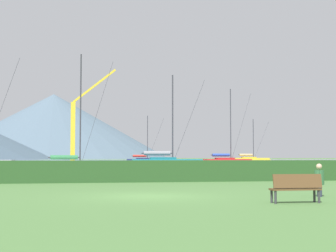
# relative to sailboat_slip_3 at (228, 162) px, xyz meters

# --- Properties ---
(ground_plane) EXTENTS (1000.00, 1000.00, 0.00)m
(ground_plane) POSITION_rel_sailboat_slip_3_xyz_m (-21.27, -57.17, -0.72)
(ground_plane) COLOR #477038
(harbor_water) EXTENTS (320.00, 246.00, 0.00)m
(harbor_water) POSITION_rel_sailboat_slip_3_xyz_m (-21.27, 79.83, -0.72)
(harbor_water) COLOR #8499A8
(harbor_water) RESTS_ON ground_plane
(hedge_line) EXTENTS (80.00, 1.20, 1.30)m
(hedge_line) POSITION_rel_sailboat_slip_3_xyz_m (-21.27, -46.17, -0.08)
(hedge_line) COLOR #284C23
(hedge_line) RESTS_ON ground_plane
(sailboat_slip_3) EXTENTS (8.59, 2.90, 12.27)m
(sailboat_slip_3) POSITION_rel_sailboat_slip_3_xyz_m (0.00, 0.00, 0.00)
(sailboat_slip_3) COLOR red
(sailboat_slip_3) RESTS_ON harbor_water
(sailboat_slip_5) EXTENTS (9.24, 3.48, 10.86)m
(sailboat_slip_5) POSITION_rel_sailboat_slip_3_xyz_m (-13.47, -20.17, 0.03)
(sailboat_slip_5) COLOR #19707A
(sailboat_slip_5) RESTS_ON harbor_water
(sailboat_slip_6) EXTENTS (8.14, 3.29, 9.65)m
(sailboat_slip_6) POSITION_rel_sailboat_slip_3_xyz_m (-9.95, 22.40, -0.06)
(sailboat_slip_6) COLOR navy
(sailboat_slip_6) RESTS_ON harbor_water
(sailboat_slip_7) EXTENTS (7.06, 2.76, 10.44)m
(sailboat_slip_7) POSITION_rel_sailboat_slip_3_xyz_m (-23.88, -32.31, -0.13)
(sailboat_slip_7) COLOR white
(sailboat_slip_7) RESTS_ON harbor_water
(sailboat_slip_8) EXTENTS (9.29, 2.83, 10.00)m
(sailboat_slip_8) POSITION_rel_sailboat_slip_3_xyz_m (15.56, 31.89, 0.04)
(sailboat_slip_8) COLOR gold
(sailboat_slip_8) RESTS_ON harbor_water
(park_bench_near_path) EXTENTS (1.67, 0.49, 0.95)m
(park_bench_near_path) POSITION_rel_sailboat_slip_3_xyz_m (-16.97, -60.95, -0.19)
(park_bench_near_path) COLOR brown
(park_bench_near_path) RESTS_ON ground_plane
(person_seated_viewer) EXTENTS (0.36, 0.56, 1.25)m
(person_seated_viewer) POSITION_rel_sailboat_slip_3_xyz_m (-14.92, -58.59, -0.04)
(person_seated_viewer) COLOR #2D3347
(person_seated_viewer) RESTS_ON ground_plane
(dock_crane) EXTENTS (8.48, 2.00, 17.23)m
(dock_crane) POSITION_rel_sailboat_slip_3_xyz_m (-23.61, 13.43, 4.52)
(dock_crane) COLOR #333338
(dock_crane) RESTS_ON ground_plane
(distant_hill_central_peak) EXTENTS (188.79, 188.79, 52.87)m
(distant_hill_central_peak) POSITION_rel_sailboat_slip_3_xyz_m (-39.11, 345.29, 25.71)
(distant_hill_central_peak) COLOR #4C6070
(distant_hill_central_peak) RESTS_ON ground_plane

